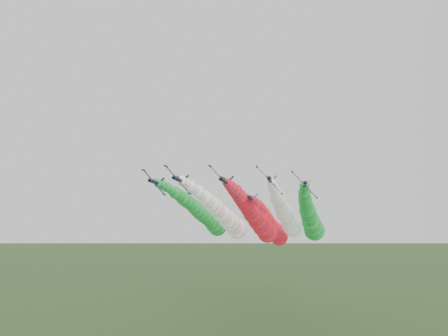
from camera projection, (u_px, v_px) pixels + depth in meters
The scene contains 6 objects.
jet_lead at pixel (258, 220), 135.31m from camera, with size 11.41×74.22×17.81m.
jet_inner_left at pixel (225, 217), 145.01m from camera, with size 11.54×74.35×17.94m.
jet_inner_right at pixel (286, 216), 144.30m from camera, with size 10.99×73.80×17.39m.
jet_outer_left at pixel (204, 215), 156.61m from camera, with size 11.45×74.25×17.84m.
jet_outer_right at pixel (311, 220), 150.87m from camera, with size 11.72×74.53×18.12m.
jet_trail at pixel (272, 227), 159.50m from camera, with size 11.39×74.20×17.79m.
Camera 1 is at (11.80, -95.69, 30.32)m, focal length 35.00 mm.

